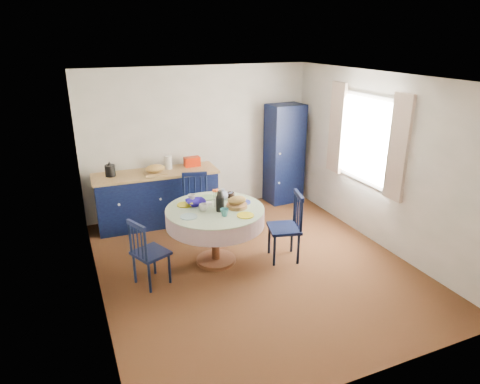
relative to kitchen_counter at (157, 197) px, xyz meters
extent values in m
plane|color=black|center=(0.87, -1.90, -0.46)|extent=(4.50, 4.50, 0.00)
plane|color=white|center=(0.87, -1.90, 2.04)|extent=(4.50, 4.50, 0.00)
cube|color=silver|center=(0.87, 0.35, 0.79)|extent=(4.00, 0.02, 2.50)
cube|color=silver|center=(-1.13, -1.90, 0.79)|extent=(0.02, 4.50, 2.50)
cube|color=silver|center=(2.87, -1.90, 0.79)|extent=(0.02, 4.50, 2.50)
plane|color=white|center=(2.87, -1.60, 1.04)|extent=(0.00, 1.20, 1.20)
cube|color=beige|center=(2.79, -2.30, 1.09)|extent=(0.05, 0.34, 1.45)
cube|color=beige|center=(2.79, -0.90, 1.09)|extent=(0.05, 0.34, 1.45)
cube|color=black|center=(0.00, 0.00, -0.03)|extent=(1.95, 0.66, 0.85)
cube|color=tan|center=(0.00, 0.00, 0.41)|extent=(2.01, 0.70, 0.04)
cube|color=#941702|center=(0.65, 0.06, 0.51)|extent=(0.27, 0.15, 0.16)
cube|color=tan|center=(-0.02, -0.08, 0.44)|extent=(0.35, 0.25, 0.02)
ellipsoid|color=#B58746|center=(-0.02, -0.08, 0.52)|extent=(0.31, 0.20, 0.13)
cylinder|color=silver|center=(0.25, 0.09, 0.54)|extent=(0.12, 0.12, 0.22)
cube|color=black|center=(2.41, 0.10, 0.45)|extent=(0.66, 0.49, 1.81)
cylinder|color=white|center=(2.17, -0.13, 0.54)|extent=(0.04, 0.02, 0.04)
cylinder|color=white|center=(2.17, -0.13, -0.01)|extent=(0.04, 0.02, 0.04)
cylinder|color=#5D2F1A|center=(0.43, -1.60, -0.43)|extent=(0.55, 0.55, 0.05)
cylinder|color=#5D2F1A|center=(0.43, -1.60, -0.07)|extent=(0.12, 0.12, 0.73)
cylinder|color=#5D2F1A|center=(0.43, -1.60, 0.31)|extent=(1.26, 1.26, 0.03)
cylinder|color=silver|center=(0.43, -1.60, 0.22)|extent=(1.32, 1.32, 0.22)
cylinder|color=white|center=(0.43, -1.60, 0.33)|extent=(1.32, 1.32, 0.01)
cylinder|color=#89B6B8|center=(0.03, -1.74, 0.35)|extent=(0.22, 0.22, 0.01)
cylinder|color=gold|center=(0.71, -1.98, 0.35)|extent=(0.22, 0.22, 0.01)
cylinder|color=navy|center=(0.86, -1.55, 0.35)|extent=(0.22, 0.22, 0.01)
cylinder|color=#7CB16B|center=(0.48, -1.20, 0.35)|extent=(0.22, 0.22, 0.01)
cylinder|color=gold|center=(0.10, -1.33, 0.35)|extent=(0.22, 0.22, 0.01)
cylinder|color=olive|center=(0.71, -1.68, 0.37)|extent=(0.28, 0.28, 0.05)
ellipsoid|color=#B58746|center=(0.71, -1.68, 0.45)|extent=(0.26, 0.16, 0.11)
cube|color=silver|center=(0.39, -1.45, 0.36)|extent=(0.10, 0.07, 0.04)
cylinder|color=black|center=(-0.29, -1.88, -0.26)|extent=(0.03, 0.03, 0.40)
cylinder|color=black|center=(-0.42, -1.58, -0.26)|extent=(0.03, 0.03, 0.40)
cylinder|color=black|center=(-0.57, -2.00, -0.26)|extent=(0.03, 0.03, 0.40)
cylinder|color=black|center=(-0.70, -1.70, -0.26)|extent=(0.03, 0.03, 0.40)
cube|color=black|center=(-0.49, -1.79, -0.03)|extent=(0.50, 0.51, 0.04)
cylinder|color=black|center=(-0.59, -2.00, 0.19)|extent=(0.03, 0.03, 0.45)
cylinder|color=black|center=(-0.71, -1.71, 0.19)|extent=(0.03, 0.03, 0.45)
cube|color=black|center=(-0.65, -1.86, 0.40)|extent=(0.18, 0.34, 0.06)
cylinder|color=black|center=(-0.62, -1.93, 0.17)|extent=(0.02, 0.02, 0.38)
cylinder|color=black|center=(-0.65, -1.86, 0.17)|extent=(0.02, 0.02, 0.38)
cylinder|color=black|center=(-0.68, -1.78, 0.17)|extent=(0.02, 0.02, 0.38)
cylinder|color=black|center=(0.25, -0.78, -0.24)|extent=(0.04, 0.04, 0.44)
cylinder|color=black|center=(0.59, -0.86, -0.24)|extent=(0.04, 0.04, 0.44)
cylinder|color=black|center=(0.33, -0.46, -0.24)|extent=(0.04, 0.04, 0.44)
cylinder|color=black|center=(0.67, -0.54, -0.24)|extent=(0.04, 0.04, 0.44)
cube|color=black|center=(0.46, -0.66, 0.00)|extent=(0.51, 0.50, 0.04)
cylinder|color=black|center=(0.34, -0.44, 0.25)|extent=(0.04, 0.04, 0.49)
cylinder|color=black|center=(0.67, -0.52, 0.25)|extent=(0.04, 0.04, 0.49)
cube|color=black|center=(0.51, -0.48, 0.48)|extent=(0.39, 0.13, 0.06)
cylinder|color=black|center=(0.42, -0.45, 0.23)|extent=(0.02, 0.02, 0.41)
cylinder|color=black|center=(0.51, -0.48, 0.23)|extent=(0.02, 0.02, 0.41)
cylinder|color=black|center=(0.60, -0.50, 0.23)|extent=(0.02, 0.02, 0.41)
cylinder|color=black|center=(1.22, -1.67, -0.24)|extent=(0.04, 0.04, 0.45)
cylinder|color=black|center=(1.13, -2.01, -0.24)|extent=(0.04, 0.04, 0.45)
cylinder|color=black|center=(1.54, -1.76, -0.24)|extent=(0.04, 0.04, 0.45)
cylinder|color=black|center=(1.45, -2.10, -0.24)|extent=(0.04, 0.04, 0.45)
cube|color=black|center=(1.33, -1.89, 0.01)|extent=(0.51, 0.53, 0.04)
cylinder|color=black|center=(1.56, -1.77, 0.26)|extent=(0.04, 0.04, 0.50)
cylinder|color=black|center=(1.47, -2.11, 0.26)|extent=(0.04, 0.04, 0.50)
cube|color=black|center=(1.51, -1.94, 0.48)|extent=(0.14, 0.39, 0.06)
cylinder|color=black|center=(1.54, -1.85, 0.23)|extent=(0.02, 0.02, 0.41)
cylinder|color=black|center=(1.51, -1.94, 0.23)|extent=(0.02, 0.02, 0.41)
cylinder|color=black|center=(1.49, -2.03, 0.23)|extent=(0.02, 0.02, 0.41)
imported|color=silver|center=(0.27, -1.62, 0.39)|extent=(0.12, 0.12, 0.09)
imported|color=#2E6F73|center=(0.46, -1.88, 0.39)|extent=(0.11, 0.11, 0.10)
imported|color=black|center=(0.76, -1.35, 0.39)|extent=(0.12, 0.12, 0.09)
imported|color=silver|center=(0.23, -1.23, 0.39)|extent=(0.11, 0.11, 0.10)
imported|color=#140968|center=(0.24, -1.38, 0.37)|extent=(0.27, 0.27, 0.07)
camera|label=1|loc=(-1.33, -6.56, 2.53)|focal=32.00mm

